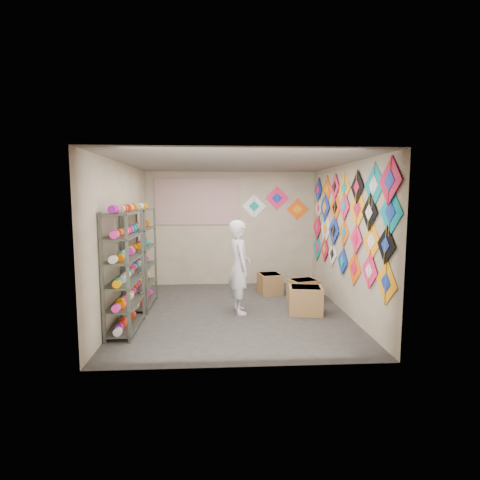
{
  "coord_description": "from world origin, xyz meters",
  "views": [
    {
      "loc": [
        -0.31,
        -6.69,
        2.11
      ],
      "look_at": [
        0.1,
        0.3,
        1.3
      ],
      "focal_mm": 28.0,
      "sensor_mm": 36.0,
      "label": 1
    }
  ],
  "objects": [
    {
      "name": "poster",
      "position": [
        -0.8,
        2.23,
        2.0
      ],
      "size": [
        2.0,
        0.01,
        1.1
      ],
      "primitive_type": "cube",
      "color": "#7053B5",
      "rests_on": "room_walls"
    },
    {
      "name": "shopkeeper",
      "position": [
        0.07,
        -0.02,
        0.85
      ],
      "size": [
        0.75,
        0.61,
        1.7
      ],
      "primitive_type": "imported",
      "rotation": [
        0.0,
        0.0,
        1.74
      ],
      "color": "silver",
      "rests_on": "ground"
    },
    {
      "name": "carton_b",
      "position": [
        1.41,
        0.65,
        0.22
      ],
      "size": [
        0.65,
        0.58,
        0.44
      ],
      "primitive_type": "cube",
      "rotation": [
        0.0,
        0.0,
        0.3
      ],
      "color": "brown",
      "rests_on": "ground"
    },
    {
      "name": "ground",
      "position": [
        0.0,
        0.0,
        0.0
      ],
      "size": [
        4.5,
        4.5,
        0.0
      ],
      "primitive_type": "plane",
      "color": "#2D2A27"
    },
    {
      "name": "room_walls",
      "position": [
        0.0,
        0.0,
        1.64
      ],
      "size": [
        4.5,
        4.5,
        4.5
      ],
      "color": "tan",
      "rests_on": "ground"
    },
    {
      "name": "back_wall_kites",
      "position": [
        1.06,
        2.24,
        1.93
      ],
      "size": [
        1.61,
        0.02,
        0.82
      ],
      "color": "white",
      "rests_on": "room_walls"
    },
    {
      "name": "shelf_rack_front",
      "position": [
        -1.78,
        -0.85,
        0.95
      ],
      "size": [
        0.4,
        1.1,
        1.9
      ],
      "primitive_type": "cube",
      "color": "#4C5147",
      "rests_on": "ground"
    },
    {
      "name": "carton_c",
      "position": [
        0.81,
        1.28,
        0.22
      ],
      "size": [
        0.54,
        0.58,
        0.44
      ],
      "primitive_type": "cube",
      "rotation": [
        0.0,
        0.0,
        0.18
      ],
      "color": "brown",
      "rests_on": "ground"
    },
    {
      "name": "kite_wall_display",
      "position": [
        1.98,
        -0.04,
        1.66
      ],
      "size": [
        0.06,
        4.29,
        2.06
      ],
      "color": "orange",
      "rests_on": "room_walls"
    },
    {
      "name": "carton_a",
      "position": [
        1.26,
        -0.16,
        0.25
      ],
      "size": [
        0.66,
        0.58,
        0.49
      ],
      "primitive_type": "cube",
      "rotation": [
        0.0,
        0.0,
        -0.15
      ],
      "color": "brown",
      "rests_on": "ground"
    },
    {
      "name": "string_spools",
      "position": [
        -1.78,
        -0.2,
        1.05
      ],
      "size": [
        0.12,
        2.36,
        0.12
      ],
      "color": "#F430A8",
      "rests_on": "ground"
    },
    {
      "name": "shelf_rack_back",
      "position": [
        -1.78,
        0.45,
        0.95
      ],
      "size": [
        0.4,
        1.1,
        1.9
      ],
      "primitive_type": "cube",
      "color": "#4C5147",
      "rests_on": "ground"
    }
  ]
}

